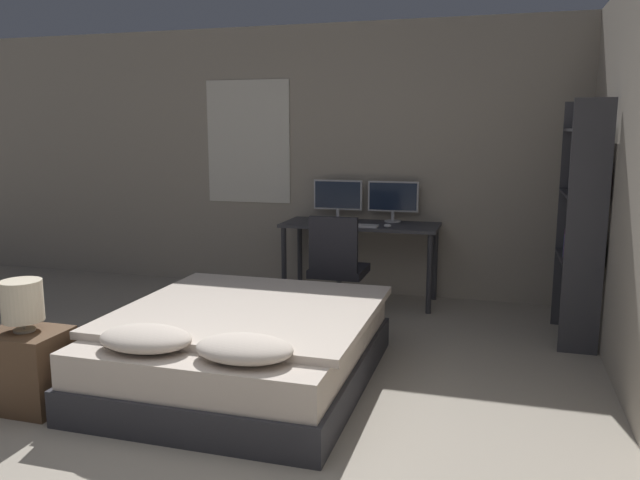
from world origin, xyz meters
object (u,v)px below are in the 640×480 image
object	(u,v)px
bedside_lamp	(22,301)
computer_mouse	(388,226)
bed	(244,346)
bookshelf	(582,216)
nightstand	(28,369)
keyboard	(356,225)
office_chair	(338,280)
monitor_left	(338,197)
desk	(360,233)
monitor_right	(393,198)

from	to	relation	value
bedside_lamp	computer_mouse	world-z (taller)	computer_mouse
bed	bookshelf	bearing A→B (deg)	33.58
nightstand	keyboard	distance (m)	3.09
office_chair	bookshelf	distance (m)	2.02
nightstand	bedside_lamp	xyz separation A→B (m)	(0.00, 0.00, 0.42)
monitor_left	computer_mouse	distance (m)	0.73
keyboard	office_chair	distance (m)	0.71
nightstand	bookshelf	xyz separation A→B (m)	(3.30, 2.19, 0.77)
bookshelf	monitor_left	bearing A→B (deg)	157.58
keyboard	bookshelf	bearing A→B (deg)	-14.99
nightstand	office_chair	distance (m)	2.52
bedside_lamp	office_chair	distance (m)	2.53
computer_mouse	office_chair	size ratio (longest dim) A/B	0.07
nightstand	monitor_left	distance (m)	3.38
bed	desk	xyz separation A→B (m)	(0.31, 2.17, 0.43)
bedside_lamp	monitor_right	world-z (taller)	monitor_right
nightstand	monitor_right	xyz separation A→B (m)	(1.68, 3.09, 0.76)
monitor_left	bedside_lamp	bearing A→B (deg)	-110.01
monitor_right	computer_mouse	distance (m)	0.44
office_chair	computer_mouse	bearing A→B (deg)	61.81
monitor_left	bookshelf	size ratio (longest dim) A/B	0.26
desk	office_chair	bearing A→B (deg)	-91.52
monitor_right	nightstand	bearing A→B (deg)	-118.58
office_chair	monitor_right	bearing A→B (deg)	73.06
desk	keyboard	xyz separation A→B (m)	(0.00, -0.19, 0.11)
bedside_lamp	desk	world-z (taller)	bedside_lamp
nightstand	keyboard	xyz separation A→B (m)	(1.41, 2.70, 0.54)
nightstand	office_chair	bearing A→B (deg)	56.68
monitor_right	computer_mouse	size ratio (longest dim) A/B	7.07
monitor_right	office_chair	distance (m)	1.20
nightstand	computer_mouse	size ratio (longest dim) A/B	6.86
nightstand	monitor_right	distance (m)	3.60
bedside_lamp	keyboard	bearing A→B (deg)	62.52
monitor_left	monitor_right	world-z (taller)	same
nightstand	bedside_lamp	world-z (taller)	bedside_lamp
bedside_lamp	monitor_right	bearing A→B (deg)	61.42
office_chair	bedside_lamp	bearing A→B (deg)	-123.32
monitor_left	computer_mouse	size ratio (longest dim) A/B	7.07
bedside_lamp	computer_mouse	distance (m)	3.20
monitor_left	bookshelf	bearing A→B (deg)	-22.42
monitor_right	bookshelf	world-z (taller)	bookshelf
monitor_right	keyboard	world-z (taller)	monitor_right
nightstand	computer_mouse	distance (m)	3.24
keyboard	bookshelf	distance (m)	1.98
desk	monitor_left	xyz separation A→B (m)	(-0.28, 0.20, 0.33)
keyboard	bookshelf	xyz separation A→B (m)	(1.90, -0.51, 0.23)
bed	monitor_left	bearing A→B (deg)	89.33
nightstand	bookshelf	bearing A→B (deg)	33.57
bed	monitor_right	size ratio (longest dim) A/B	3.86
bed	monitor_right	world-z (taller)	monitor_right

